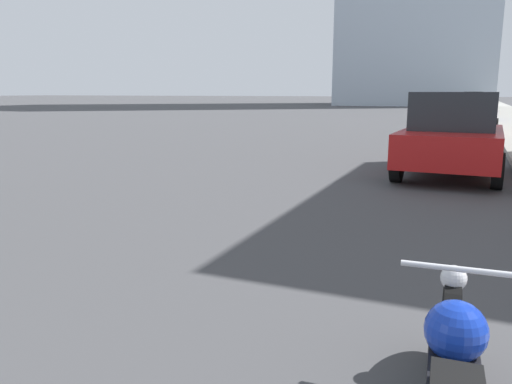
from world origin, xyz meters
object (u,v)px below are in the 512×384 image
at_px(parked_car_red, 453,135).
at_px(parked_car_blue, 471,107).
at_px(parked_car_silver, 470,114).
at_px(parked_car_green, 473,101).
at_px(parked_car_black, 471,103).

relative_size(parked_car_red, parked_car_blue, 0.85).
distance_m(parked_car_silver, parked_car_green, 32.41).
bearing_deg(parked_car_black, parked_car_green, 89.68).
xyz_separation_m(parked_car_red, parked_car_black, (0.12, 31.93, 0.00)).
height_order(parked_car_silver, parked_car_green, parked_car_green).
xyz_separation_m(parked_car_blue, parked_car_black, (-0.09, 10.40, 0.00)).
bearing_deg(parked_car_black, parked_car_red, -89.96).
xyz_separation_m(parked_car_red, parked_car_green, (0.24, 43.44, 0.00)).
bearing_deg(parked_car_blue, parked_car_green, 86.47).
relative_size(parked_car_blue, parked_car_green, 1.18).
relative_size(parked_car_silver, parked_car_black, 1.04).
bearing_deg(parked_car_red, parked_car_blue, 91.46).
bearing_deg(parked_car_red, parked_car_silver, 90.89).
xyz_separation_m(parked_car_silver, parked_car_green, (0.02, 32.41, 0.01)).
relative_size(parked_car_silver, parked_car_blue, 0.89).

